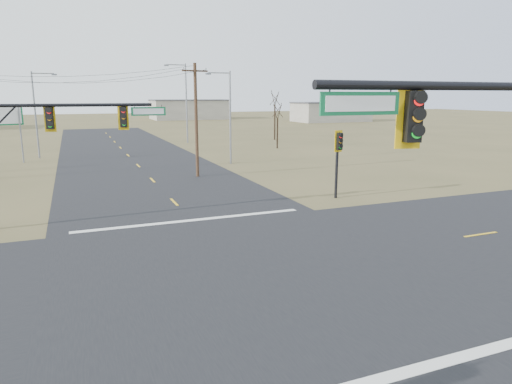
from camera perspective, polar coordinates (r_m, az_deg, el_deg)
ground at (r=17.33m, az=-1.83°, el=-9.82°), size 320.00×320.00×0.00m
road_ew at (r=17.33m, az=-1.83°, el=-9.79°), size 160.00×14.00×0.02m
road_ns at (r=17.33m, az=-1.83°, el=-9.78°), size 14.00×160.00×0.02m
stop_bar_far at (r=24.15m, az=-7.98°, el=-3.51°), size 12.00×0.40×0.01m
mast_arm_far at (r=24.83m, az=-24.00°, el=7.10°), size 8.83×0.56×6.56m
pedestal_signal_ne at (r=29.01m, az=10.28°, el=5.35°), size 0.59×0.51×4.34m
utility_pole_near at (r=36.63m, az=-7.49°, el=9.08°), size 2.15×0.56×8.88m
highway_sign at (r=49.79m, az=-28.71°, el=7.63°), size 2.85×0.77×5.46m
streetlight_a at (r=43.49m, az=-3.48°, el=9.89°), size 2.42×0.30×8.65m
streetlight_b at (r=63.83m, az=-8.91°, el=11.43°), size 2.95×0.29×10.61m
streetlight_c at (r=52.51m, az=-25.70°, el=9.21°), size 2.47×0.34×8.82m
bare_tree_c at (r=56.55m, az=2.71°, el=10.28°), size 2.96×2.96×6.06m
bare_tree_d at (r=67.44m, az=2.38°, el=11.67°), size 3.01×3.01×7.53m
warehouse_mid at (r=128.85m, az=-8.35°, el=10.12°), size 20.00×12.00×5.00m
warehouse_right at (r=117.06m, az=9.35°, el=9.79°), size 18.00×10.00×4.50m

